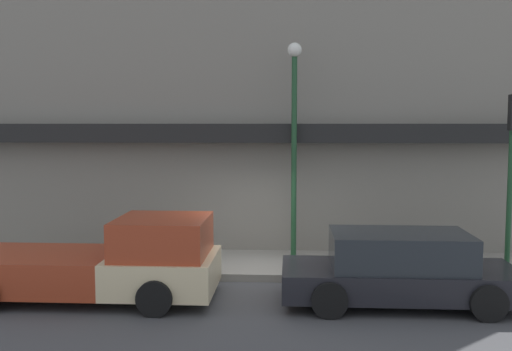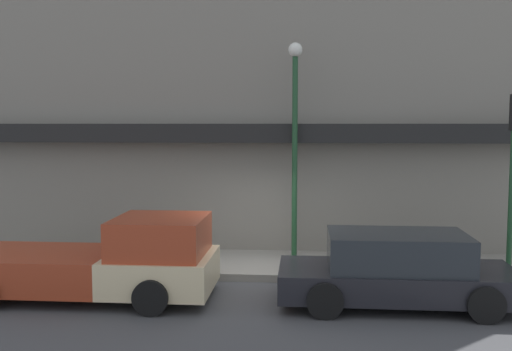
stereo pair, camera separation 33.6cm
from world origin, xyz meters
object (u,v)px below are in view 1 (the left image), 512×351
object	(u,v)px
pickup_truck	(105,263)
parked_car	(399,269)
fire_hydrant	(140,257)
street_lamp	(294,125)

from	to	relation	value
pickup_truck	parked_car	xyz separation A→B (m)	(6.04, -0.00, -0.04)
pickup_truck	fire_hydrant	distance (m)	1.83
parked_car	street_lamp	size ratio (longest dim) A/B	0.85
parked_car	fire_hydrant	distance (m)	6.05
fire_hydrant	street_lamp	bearing A→B (deg)	21.31
parked_car	pickup_truck	bearing A→B (deg)	-179.12
pickup_truck	street_lamp	xyz separation A→B (m)	(3.93, 3.22, 2.86)
parked_car	fire_hydrant	bearing A→B (deg)	163.70
pickup_truck	fire_hydrant	xyz separation A→B (m)	(0.26, 1.78, -0.29)
parked_car	street_lamp	world-z (taller)	street_lamp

